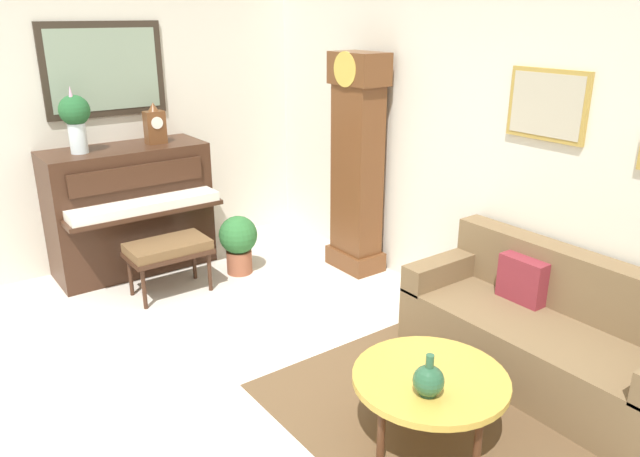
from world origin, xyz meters
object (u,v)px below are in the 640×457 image
mantel_clock (155,125)px  flower_vase (75,117)px  grandfather_clock (357,170)px  potted_plant (238,241)px  couch (547,334)px  coffee_table (430,380)px  piano (131,209)px  piano_bench (168,250)px  green_jug (429,380)px

mantel_clock → flower_vase: bearing=-90.0°
grandfather_clock → potted_plant: 1.29m
couch → coffee_table: couch is taller
flower_vase → potted_plant: 1.78m
piano → potted_plant: (0.69, 0.76, -0.28)m
couch → flower_vase: (-3.43, -1.97, 1.19)m
grandfather_clock → flower_vase: bearing=-120.2°
grandfather_clock → coffee_table: (2.20, -1.27, -0.57)m
piano_bench → coffee_table: 2.75m
couch → coffee_table: bearing=-89.9°
flower_vase → coffee_table: bearing=13.8°
mantel_clock → potted_plant: size_ratio=0.68×
piano_bench → coffee_table: size_ratio=0.80×
piano → potted_plant: bearing=47.7°
coffee_table → potted_plant: potted_plant is taller
piano → mantel_clock: size_ratio=3.79×
mantel_clock → flower_vase: 0.71m
grandfather_clock → potted_plant: size_ratio=3.62×
piano → coffee_table: bearing=7.6°
piano → grandfather_clock: grandfather_clock is taller
mantel_clock → flower_vase: (-0.00, -0.70, 0.14)m
coffee_table → mantel_clock: (-3.43, -0.15, 0.96)m
piano → piano_bench: 0.75m
flower_vase → potted_plant: (0.69, 1.14, -1.18)m
piano_bench → couch: (2.71, 1.53, -0.09)m
coffee_table → mantel_clock: bearing=-177.5°
piano_bench → couch: bearing=29.4°
piano → couch: 3.79m
mantel_clock → grandfather_clock: bearing=49.0°
piano_bench → potted_plant: 0.71m
flower_vase → green_jug: (3.55, 0.71, -0.99)m
coffee_table → green_jug: green_jug is taller
grandfather_clock → mantel_clock: bearing=-131.0°
flower_vase → potted_plant: bearing=59.0°
potted_plant → couch: bearing=16.8°
couch → mantel_clock: 3.81m
piano → grandfather_clock: size_ratio=0.71×
piano_bench → grandfather_clock: grandfather_clock is taller
grandfather_clock → green_jug: 2.75m
couch → green_jug: 1.28m
grandfather_clock → green_jug: bearing=-31.3°
piano_bench → green_jug: bearing=5.4°
piano_bench → green_jug: 2.84m
piano → grandfather_clock: 2.15m
coffee_table → flower_vase: size_ratio=1.52×
green_jug → coffee_table: bearing=128.9°
couch → grandfather_clock: bearing=176.2°
green_jug → grandfather_clock: bearing=148.7°
couch → coffee_table: 1.12m
piano → potted_plant: 1.06m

